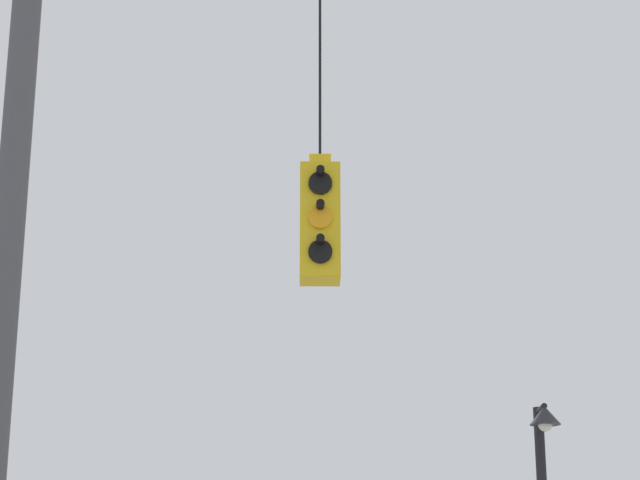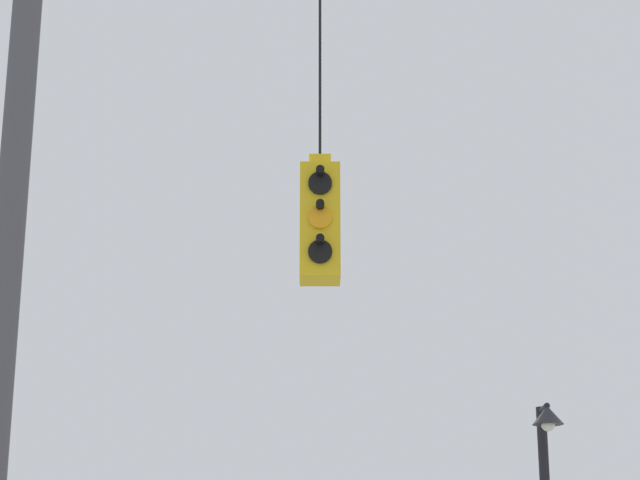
{
  "view_description": "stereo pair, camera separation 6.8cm",
  "coord_description": "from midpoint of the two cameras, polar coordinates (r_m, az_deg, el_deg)",
  "views": [
    {
      "loc": [
        -3.44,
        -10.43,
        1.96
      ],
      "look_at": [
        -3.32,
        -0.39,
        5.11
      ],
      "focal_mm": 70.0,
      "sensor_mm": 36.0,
      "label": 1
    },
    {
      "loc": [
        -3.37,
        -10.43,
        1.96
      ],
      "look_at": [
        -3.32,
        -0.39,
        5.11
      ],
      "focal_mm": 70.0,
      "sensor_mm": 36.0,
      "label": 2
    }
  ],
  "objects": [
    {
      "name": "utility_pole_left",
      "position": [
        10.65,
        -14.11,
        -3.4
      ],
      "size": [
        0.26,
        0.26,
        8.92
      ],
      "color": "#4C4C51",
      "rests_on": "ground_plane"
    },
    {
      "name": "traffic_light_near_right_pole",
      "position": [
        10.57,
        0.18,
        0.93
      ],
      "size": [
        0.34,
        0.46,
        3.4
      ],
      "color": "yellow"
    }
  ]
}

